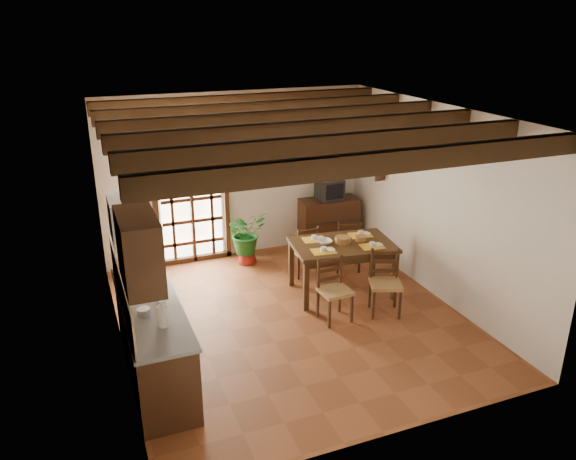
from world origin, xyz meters
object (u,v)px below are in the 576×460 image
kitchen_counter (153,338)px  pendant_lamp (343,156)px  chair_near_right (385,294)px  chair_far_left (304,259)px  potted_plant (246,231)px  chair_near_left (334,301)px  dining_table (342,249)px  sideboard (329,222)px  chair_far_right (347,254)px  crt_tv (330,189)px

kitchen_counter → pendant_lamp: (2.94, 1.17, 1.60)m
chair_near_right → chair_far_left: (-0.54, 1.58, -0.02)m
chair_near_right → pendant_lamp: size_ratio=1.08×
potted_plant → kitchen_counter: bearing=-126.6°
chair_near_right → potted_plant: size_ratio=0.48×
chair_near_left → chair_far_left: (0.19, 1.49, -0.01)m
kitchen_counter → chair_near_right: 3.23m
dining_table → chair_near_right: bearing=-63.8°
chair_far_left → potted_plant: size_ratio=0.45×
chair_near_right → sideboard: bearing=103.5°
dining_table → potted_plant: 1.85m
chair_far_right → potted_plant: potted_plant is taller
dining_table → crt_tv: 1.90m
crt_tv → pendant_lamp: pendant_lamp is taller
chair_far_right → dining_table: bearing=74.3°
pendant_lamp → dining_table: bearing=-90.0°
crt_tv → potted_plant: potted_plant is taller
potted_plant → sideboard: bearing=6.9°
kitchen_counter → chair_far_left: bearing=34.8°
sideboard → potted_plant: potted_plant is taller
chair_far_left → sideboard: (0.89, 0.96, 0.17)m
dining_table → chair_far_right: (0.46, 0.70, -0.42)m
chair_far_right → potted_plant: bearing=-13.3°
chair_near_right → potted_plant: bearing=139.6°
chair_far_right → potted_plant: size_ratio=0.47×
chair_far_left → chair_far_right: size_ratio=0.96×
kitchen_counter → chair_near_left: bearing=8.5°
crt_tv → pendant_lamp: bearing=-113.4°
dining_table → chair_far_right: bearing=64.1°
sideboard → pendant_lamp: pendant_lamp is taller
chair_near_right → crt_tv: crt_tv is taller
dining_table → sideboard: sideboard is taller
kitchen_counter → pendant_lamp: bearing=21.6°
crt_tv → pendant_lamp: size_ratio=0.51×
crt_tv → chair_far_left: bearing=-135.6°
chair_far_left → crt_tv: (0.89, 0.96, 0.80)m
chair_far_right → pendant_lamp: pendant_lamp is taller
dining_table → pendant_lamp: bearing=97.3°
chair_far_left → chair_near_right: bearing=107.1°
chair_near_left → chair_near_right: size_ratio=0.96×
crt_tv → kitchen_counter: bearing=-144.4°
chair_near_left → sideboard: (1.08, 2.46, 0.16)m
chair_near_right → chair_far_left: size_ratio=1.07×
chair_near_left → pendant_lamp: 2.03m
kitchen_counter → potted_plant: (1.95, 2.63, 0.10)m
crt_tv → chair_near_left: bearing=-116.6°
potted_plant → pendant_lamp: bearing=-55.8°
pendant_lamp → crt_tv: bearing=69.3°
pendant_lamp → potted_plant: bearing=124.2°
chair_far_left → pendant_lamp: 1.96m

